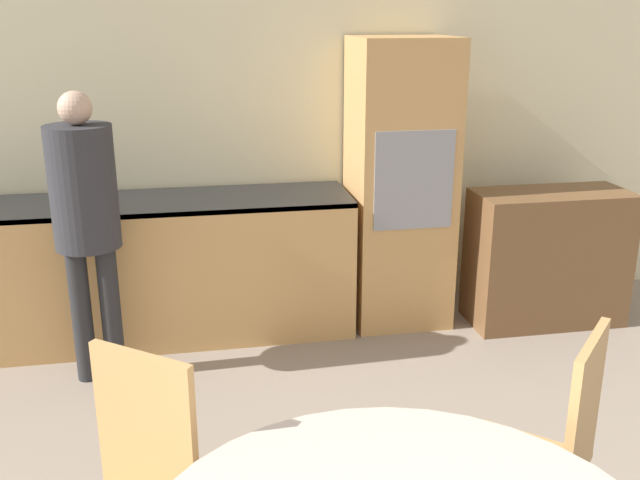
{
  "coord_description": "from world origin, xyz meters",
  "views": [
    {
      "loc": [
        -0.51,
        0.08,
        1.97
      ],
      "look_at": [
        -0.02,
        2.71,
        1.11
      ],
      "focal_mm": 40.0,
      "sensor_mm": 36.0,
      "label": 1
    }
  ],
  "objects_px": {
    "person_standing": "(85,208)",
    "sideboard": "(547,257)",
    "chair_far_right": "(551,450)",
    "oven_unit": "(400,184)"
  },
  "relations": [
    {
      "from": "chair_far_right",
      "to": "oven_unit",
      "type": "bearing_deg",
      "value": -141.17
    },
    {
      "from": "sideboard",
      "to": "person_standing",
      "type": "distance_m",
      "value": 2.87
    },
    {
      "from": "oven_unit",
      "to": "sideboard",
      "type": "relative_size",
      "value": 1.84
    },
    {
      "from": "oven_unit",
      "to": "person_standing",
      "type": "height_order",
      "value": "oven_unit"
    },
    {
      "from": "oven_unit",
      "to": "person_standing",
      "type": "bearing_deg",
      "value": -164.43
    },
    {
      "from": "sideboard",
      "to": "chair_far_right",
      "type": "xyz_separation_m",
      "value": [
        -1.1,
        -2.14,
        0.11
      ]
    },
    {
      "from": "oven_unit",
      "to": "person_standing",
      "type": "xyz_separation_m",
      "value": [
        -1.86,
        -0.52,
        0.07
      ]
    },
    {
      "from": "sideboard",
      "to": "oven_unit",
      "type": "bearing_deg",
      "value": 165.63
    },
    {
      "from": "oven_unit",
      "to": "chair_far_right",
      "type": "height_order",
      "value": "oven_unit"
    },
    {
      "from": "person_standing",
      "to": "sideboard",
      "type": "bearing_deg",
      "value": 5.66
    }
  ]
}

